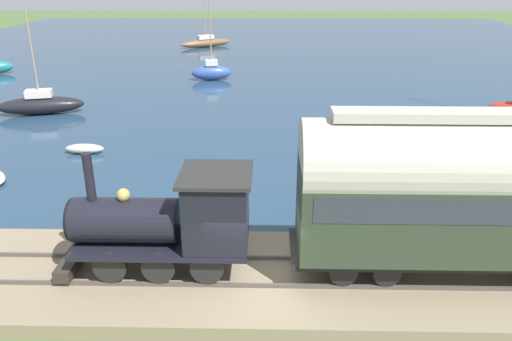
# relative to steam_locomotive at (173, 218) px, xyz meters

# --- Properties ---
(ground_plane) EXTENTS (200.00, 200.00, 0.00)m
(ground_plane) POSITION_rel_steam_locomotive_xyz_m (-0.48, -2.21, -2.15)
(ground_plane) COLOR #476033
(harbor_water) EXTENTS (80.00, 80.00, 0.01)m
(harbor_water) POSITION_rel_steam_locomotive_xyz_m (42.69, -2.21, -2.14)
(harbor_water) COLOR navy
(harbor_water) RESTS_ON ground
(rail_embankment) EXTENTS (4.79, 56.00, 0.55)m
(rail_embankment) POSITION_rel_steam_locomotive_xyz_m (-0.00, -2.21, -1.93)
(rail_embankment) COLOR #84755B
(rail_embankment) RESTS_ON ground
(steam_locomotive) EXTENTS (2.01, 5.35, 3.46)m
(steam_locomotive) POSITION_rel_steam_locomotive_xyz_m (0.00, 0.00, 0.00)
(steam_locomotive) COLOR black
(steam_locomotive) RESTS_ON rail_embankment
(passenger_coach) EXTENTS (2.37, 9.27, 4.65)m
(passenger_coach) POSITION_rel_steam_locomotive_xyz_m (0.00, -7.86, 0.96)
(passenger_coach) COLOR black
(passenger_coach) RESTS_ON rail_embankment
(sailboat_blue) EXTENTS (1.83, 3.42, 6.12)m
(sailboat_blue) POSITION_rel_steam_locomotive_xyz_m (28.37, 1.98, -1.47)
(sailboat_blue) COLOR #335199
(sailboat_blue) RESTS_ON harbor_water
(sailboat_black) EXTENTS (2.68, 5.35, 6.27)m
(sailboat_black) POSITION_rel_steam_locomotive_xyz_m (17.89, 11.53, -1.53)
(sailboat_black) COLOR black
(sailboat_black) RESTS_ON harbor_water
(sailboat_brown) EXTENTS (4.48, 5.95, 6.64)m
(sailboat_brown) POSITION_rel_steam_locomotive_xyz_m (46.61, 4.61, -1.61)
(sailboat_brown) COLOR brown
(sailboat_brown) RESTS_ON harbor_water
(rowboat_off_pier) EXTENTS (1.56, 2.06, 0.56)m
(rowboat_off_pier) POSITION_rel_steam_locomotive_xyz_m (11.99, -13.78, -1.86)
(rowboat_off_pier) COLOR #B7B2A3
(rowboat_off_pier) RESTS_ON harbor_water
(rowboat_far_out) EXTENTS (0.72, 1.92, 0.47)m
(rowboat_far_out) POSITION_rel_steam_locomotive_xyz_m (10.85, 6.41, -1.90)
(rowboat_far_out) COLOR #B7B2A3
(rowboat_far_out) RESTS_ON harbor_water
(rowboat_near_shore) EXTENTS (2.09, 2.37, 0.48)m
(rowboat_near_shore) POSITION_rel_steam_locomotive_xyz_m (5.62, -11.46, -1.90)
(rowboat_near_shore) COLOR #B7B2A3
(rowboat_near_shore) RESTS_ON harbor_water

